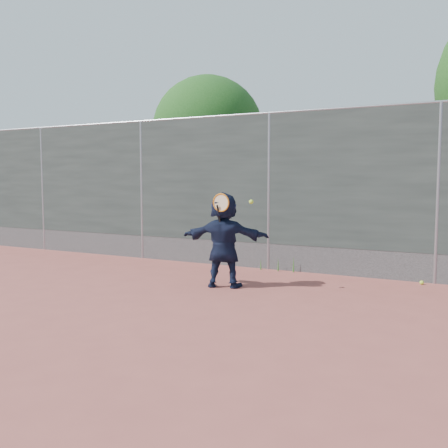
% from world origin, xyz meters
% --- Properties ---
extents(ground, '(80.00, 80.00, 0.00)m').
position_xyz_m(ground, '(0.00, 0.00, 0.00)').
color(ground, '#9E4C42').
rests_on(ground, ground).
extents(player, '(1.49, 0.80, 1.54)m').
position_xyz_m(player, '(-0.03, 1.66, 0.77)').
color(player, '#121932').
rests_on(player, ground).
extents(ball_ground, '(0.07, 0.07, 0.07)m').
position_xyz_m(ball_ground, '(2.82, 3.30, 0.03)').
color(ball_ground, '#BCE933').
rests_on(ball_ground, ground).
extents(fence, '(20.00, 0.06, 3.03)m').
position_xyz_m(fence, '(-0.00, 3.50, 1.58)').
color(fence, '#38423D').
rests_on(fence, ground).
extents(swing_action, '(0.66, 0.15, 0.51)m').
position_xyz_m(swing_action, '(0.06, 1.47, 1.36)').
color(swing_action, '#CB6D13').
rests_on(swing_action, ground).
extents(tree_left, '(3.15, 3.00, 4.53)m').
position_xyz_m(tree_left, '(-2.85, 6.55, 2.94)').
color(tree_left, '#382314').
rests_on(tree_left, ground).
extents(weed_clump, '(0.68, 0.07, 0.30)m').
position_xyz_m(weed_clump, '(0.29, 3.38, 0.13)').
color(weed_clump, '#387226').
rests_on(weed_clump, ground).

